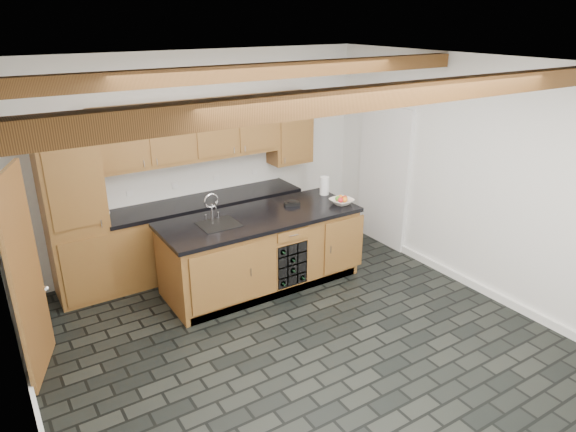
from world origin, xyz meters
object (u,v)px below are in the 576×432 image
(fruit_bowl, at_px, (342,202))
(paper_towel, at_px, (324,186))
(kitchen_scale, at_px, (292,203))
(island, at_px, (262,250))

(fruit_bowl, height_order, paper_towel, paper_towel)
(paper_towel, bearing_deg, kitchen_scale, -168.05)
(kitchen_scale, height_order, fruit_bowl, fruit_bowl)
(fruit_bowl, relative_size, paper_towel, 1.16)
(kitchen_scale, xyz_separation_m, paper_towel, (0.60, 0.13, 0.10))
(kitchen_scale, distance_m, paper_towel, 0.62)
(paper_towel, bearing_deg, fruit_bowl, -95.30)
(fruit_bowl, bearing_deg, paper_towel, 84.70)
(island, distance_m, kitchen_scale, 0.72)
(fruit_bowl, bearing_deg, island, 169.38)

